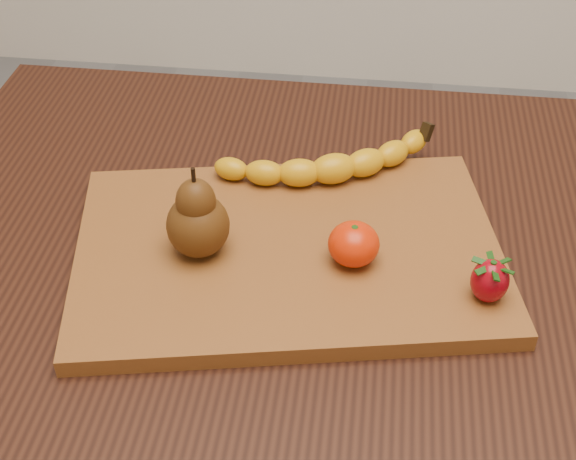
% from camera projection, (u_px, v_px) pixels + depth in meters
% --- Properties ---
extents(table, '(1.00, 0.70, 0.76)m').
position_uv_depth(table, '(328.00, 303.00, 0.95)').
color(table, black).
rests_on(table, ground).
extents(cutting_board, '(0.50, 0.38, 0.02)m').
position_uv_depth(cutting_board, '(288.00, 251.00, 0.86)').
color(cutting_board, brown).
rests_on(cutting_board, table).
extents(banana, '(0.23, 0.14, 0.04)m').
position_uv_depth(banana, '(334.00, 169.00, 0.93)').
color(banana, '#E3A00A').
rests_on(banana, cutting_board).
extents(pear, '(0.08, 0.08, 0.10)m').
position_uv_depth(pear, '(197.00, 211.00, 0.82)').
color(pear, '#4F2B0C').
rests_on(pear, cutting_board).
extents(mandarin, '(0.06, 0.06, 0.05)m').
position_uv_depth(mandarin, '(354.00, 244.00, 0.82)').
color(mandarin, red).
rests_on(mandarin, cutting_board).
extents(strawberry, '(0.05, 0.05, 0.05)m').
position_uv_depth(strawberry, '(490.00, 279.00, 0.78)').
color(strawberry, '#98040F').
rests_on(strawberry, cutting_board).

